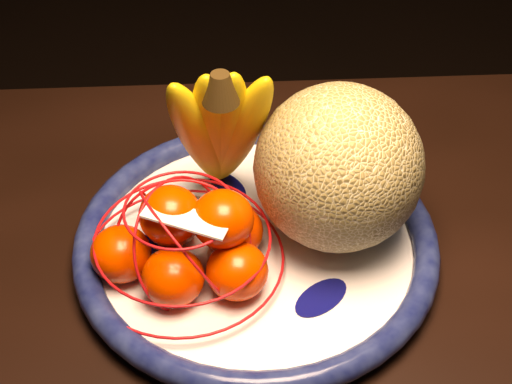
{
  "coord_description": "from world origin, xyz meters",
  "views": [
    {
      "loc": [
        -0.09,
        -0.41,
        1.29
      ],
      "look_at": [
        -0.09,
        0.11,
        0.81
      ],
      "focal_mm": 55.0,
      "sensor_mm": 36.0,
      "label": 1
    }
  ],
  "objects_px": {
    "fruit_bowl": "(256,244)",
    "cantaloupe": "(338,168)",
    "banana_bunch": "(219,124)",
    "mandarin_bag": "(188,241)"
  },
  "relations": [
    {
      "from": "fruit_bowl",
      "to": "cantaloupe",
      "type": "bearing_deg",
      "value": 15.64
    },
    {
      "from": "fruit_bowl",
      "to": "banana_bunch",
      "type": "bearing_deg",
      "value": 118.65
    },
    {
      "from": "mandarin_bag",
      "to": "fruit_bowl",
      "type": "bearing_deg",
      "value": 26.28
    },
    {
      "from": "banana_bunch",
      "to": "mandarin_bag",
      "type": "bearing_deg",
      "value": -113.08
    },
    {
      "from": "fruit_bowl",
      "to": "mandarin_bag",
      "type": "xyz_separation_m",
      "value": [
        -0.06,
        -0.03,
        0.03
      ]
    },
    {
      "from": "cantaloupe",
      "to": "banana_bunch",
      "type": "height_order",
      "value": "banana_bunch"
    },
    {
      "from": "banana_bunch",
      "to": "mandarin_bag",
      "type": "height_order",
      "value": "banana_bunch"
    },
    {
      "from": "fruit_bowl",
      "to": "banana_bunch",
      "type": "xyz_separation_m",
      "value": [
        -0.03,
        0.06,
        0.09
      ]
    },
    {
      "from": "fruit_bowl",
      "to": "mandarin_bag",
      "type": "distance_m",
      "value": 0.07
    },
    {
      "from": "mandarin_bag",
      "to": "banana_bunch",
      "type": "bearing_deg",
      "value": 73.53
    }
  ]
}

